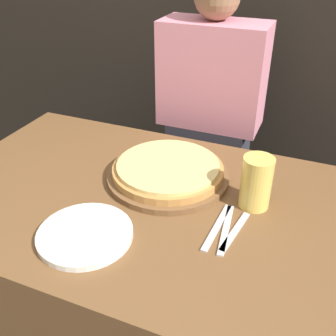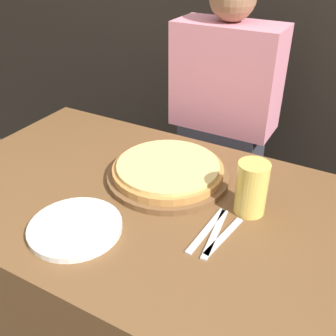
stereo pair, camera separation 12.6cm
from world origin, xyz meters
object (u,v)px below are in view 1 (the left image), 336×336
at_px(dinner_plate, 85,234).
at_px(beer_glass, 256,180).
at_px(pizza_on_board, 168,172).
at_px(dinner_knife, 226,229).
at_px(spoon, 235,231).
at_px(fork, 217,227).
at_px(diner_person, 208,140).

bearing_deg(dinner_plate, beer_glass, 39.02).
height_order(pizza_on_board, dinner_knife, pizza_on_board).
distance_m(pizza_on_board, spoon, 0.32).
bearing_deg(spoon, dinner_knife, -180.00).
height_order(pizza_on_board, beer_glass, beer_glass).
relative_size(pizza_on_board, spoon, 2.21).
bearing_deg(fork, dinner_knife, -0.00).
relative_size(beer_glass, diner_person, 0.12).
height_order(beer_glass, dinner_knife, beer_glass).
bearing_deg(dinner_knife, beer_glass, 72.32).
bearing_deg(diner_person, dinner_knife, -69.32).
bearing_deg(beer_glass, spoon, -98.00).
distance_m(fork, spoon, 0.05).
height_order(fork, dinner_knife, same).
xyz_separation_m(dinner_plate, fork, (0.31, 0.17, -0.01)).
bearing_deg(dinner_plate, pizza_on_board, 74.60).
height_order(dinner_knife, spoon, same).
distance_m(fork, dinner_knife, 0.03).
xyz_separation_m(dinner_knife, diner_person, (-0.26, 0.68, -0.11)).
height_order(fork, spoon, same).
relative_size(spoon, diner_person, 0.14).
relative_size(dinner_plate, dinner_knife, 1.21).
xyz_separation_m(beer_glass, spoon, (-0.02, -0.14, -0.08)).
relative_size(dinner_knife, spoon, 1.17).
xyz_separation_m(beer_glass, dinner_knife, (-0.04, -0.14, -0.08)).
relative_size(fork, diner_person, 0.16).
distance_m(pizza_on_board, beer_glass, 0.30).
height_order(beer_glass, fork, beer_glass).
bearing_deg(diner_person, pizza_on_board, -88.39).
bearing_deg(pizza_on_board, dinner_plate, -105.40).
distance_m(beer_glass, dinner_knife, 0.17).
height_order(dinner_plate, spoon, dinner_plate).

